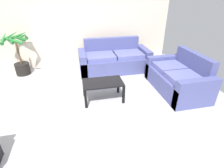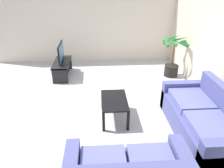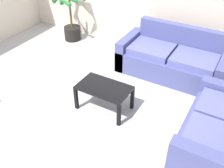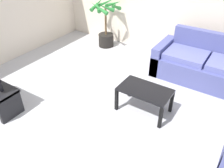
{
  "view_description": "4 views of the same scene",
  "coord_description": "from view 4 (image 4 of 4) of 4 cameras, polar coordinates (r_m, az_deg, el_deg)",
  "views": [
    {
      "loc": [
        -0.03,
        -2.44,
        2.12
      ],
      "look_at": [
        0.62,
        0.47,
        0.51
      ],
      "focal_mm": 27.7,
      "sensor_mm": 36.0,
      "label": 1
    },
    {
      "loc": [
        4.17,
        0.44,
        2.61
      ],
      "look_at": [
        0.18,
        0.71,
        0.63
      ],
      "focal_mm": 34.92,
      "sensor_mm": 36.0,
      "label": 2
    },
    {
      "loc": [
        2.22,
        -2.03,
        2.87
      ],
      "look_at": [
        0.56,
        0.85,
        0.45
      ],
      "focal_mm": 41.57,
      "sensor_mm": 36.0,
      "label": 3
    },
    {
      "loc": [
        1.66,
        -2.03,
        2.55
      ],
      "look_at": [
        0.13,
        0.31,
        0.65
      ],
      "focal_mm": 36.28,
      "sensor_mm": 36.0,
      "label": 4
    }
  ],
  "objects": [
    {
      "name": "coffee_table",
      "position": [
        3.71,
        8.24,
        -2.17
      ],
      "size": [
        0.84,
        0.5,
        0.44
      ],
      "color": "black",
      "rests_on": "ground"
    },
    {
      "name": "couch_main",
      "position": [
        4.9,
        22.69,
        4.02
      ],
      "size": [
        2.02,
        0.9,
        0.9
      ],
      "color": "#4C518C",
      "rests_on": "ground"
    },
    {
      "name": "potted_palm",
      "position": [
        5.94,
        -1.49,
        14.49
      ],
      "size": [
        0.76,
        0.72,
        1.19
      ],
      "color": "black",
      "rests_on": "ground"
    },
    {
      "name": "ground_plane",
      "position": [
        3.66,
        -4.37,
        -10.16
      ],
      "size": [
        6.6,
        6.6,
        0.0
      ],
      "primitive_type": "plane",
      "color": "#B2B2B7"
    }
  ]
}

